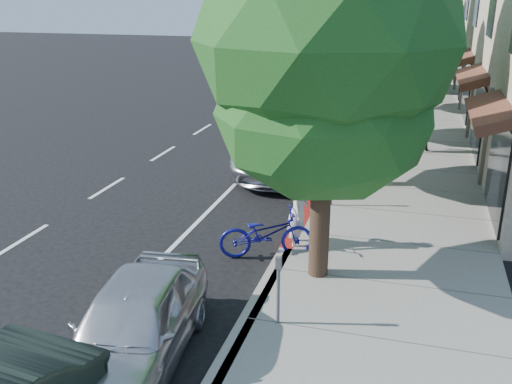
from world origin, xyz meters
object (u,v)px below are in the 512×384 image
(street_tree_2, at_px, (378,35))
(dark_sedan, at_px, (294,119))
(cyclist, at_px, (298,210))
(pedestrian, at_px, (420,129))
(bicycle, at_px, (266,234))
(street_tree_4, at_px, (395,16))
(dark_suv_far, at_px, (349,65))
(near_car_a, at_px, (134,324))
(street_tree_1, at_px, (362,31))
(silver_suv, at_px, (291,142))
(white_pickup, at_px, (343,84))
(street_tree_0, at_px, (327,47))
(street_tree_5, at_px, (400,11))

(street_tree_2, height_order, dark_sedan, street_tree_2)
(cyclist, relative_size, pedestrian, 1.17)
(bicycle, xyz_separation_m, dark_sedan, (-1.80, 11.07, 0.19))
(street_tree_4, relative_size, bicycle, 3.43)
(pedestrian, bearing_deg, street_tree_2, -86.35)
(street_tree_4, bearing_deg, dark_suv_far, 120.18)
(cyclist, distance_m, dark_sedan, 10.78)
(dark_suv_far, distance_m, near_car_a, 32.71)
(street_tree_1, xyz_separation_m, silver_suv, (-2.23, 1.50, -3.63))
(white_pickup, height_order, near_car_a, white_pickup)
(dark_suv_far, relative_size, near_car_a, 1.22)
(street_tree_4, bearing_deg, bicycle, -93.21)
(silver_suv, bearing_deg, dark_suv_far, 88.01)
(cyclist, xyz_separation_m, pedestrian, (2.54, 8.99, 0.01))
(silver_suv, height_order, white_pickup, silver_suv)
(near_car_a, bearing_deg, cyclist, 65.18)
(street_tree_1, relative_size, near_car_a, 1.85)
(street_tree_0, distance_m, cyclist, 4.00)
(cyclist, bearing_deg, pedestrian, -20.12)
(street_tree_2, height_order, bicycle, street_tree_2)
(street_tree_4, bearing_deg, white_pickup, -124.77)
(street_tree_4, bearing_deg, pedestrian, -82.39)
(pedestrian, bearing_deg, dark_suv_far, -119.59)
(street_tree_5, bearing_deg, street_tree_4, -90.00)
(bicycle, height_order, white_pickup, white_pickup)
(street_tree_5, bearing_deg, bicycle, -92.55)
(white_pickup, xyz_separation_m, pedestrian, (4.11, -10.37, 0.10))
(street_tree_5, distance_m, cyclist, 28.87)
(street_tree_1, bearing_deg, silver_suv, 146.04)
(white_pickup, bearing_deg, bicycle, -91.72)
(white_pickup, relative_size, dark_suv_far, 1.19)
(dark_suv_far, bearing_deg, near_car_a, -83.75)
(dark_sedan, bearing_deg, bicycle, -74.43)
(street_tree_0, height_order, street_tree_4, street_tree_0)
(white_pickup, relative_size, pedestrian, 3.64)
(white_pickup, bearing_deg, street_tree_0, -88.26)
(street_tree_1, height_order, near_car_a, street_tree_1)
(street_tree_4, relative_size, silver_suv, 1.09)
(street_tree_1, bearing_deg, cyclist, -98.72)
(bicycle, xyz_separation_m, dark_suv_far, (-1.72, 28.41, 0.30))
(street_tree_0, distance_m, street_tree_2, 12.01)
(street_tree_4, distance_m, dark_sedan, 13.02)
(dark_suv_far, bearing_deg, bicycle, -81.55)
(dark_suv_far, bearing_deg, pedestrian, -70.60)
(street_tree_5, xyz_separation_m, dark_suv_far, (-3.02, -0.80, -3.50))
(silver_suv, height_order, pedestrian, silver_suv)
(street_tree_0, height_order, near_car_a, street_tree_0)
(white_pickup, bearing_deg, dark_sedan, -99.81)
(cyclist, bearing_deg, street_tree_5, -5.78)
(street_tree_1, height_order, bicycle, street_tree_1)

